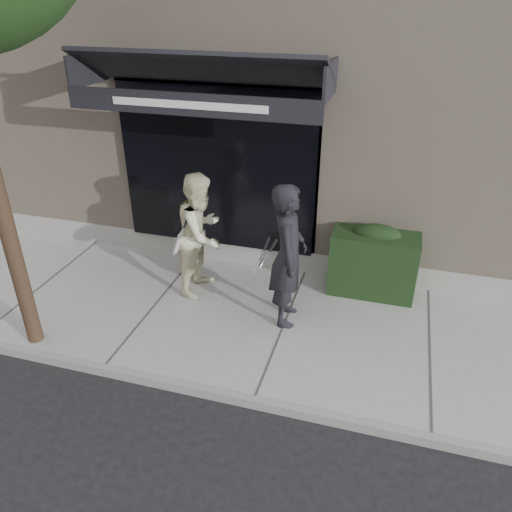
% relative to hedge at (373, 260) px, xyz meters
% --- Properties ---
extents(ground, '(80.00, 80.00, 0.00)m').
position_rel_hedge_xyz_m(ground, '(-1.10, -1.25, -0.66)').
color(ground, black).
rests_on(ground, ground).
extents(sidewalk, '(20.00, 3.00, 0.12)m').
position_rel_hedge_xyz_m(sidewalk, '(-1.10, -1.25, -0.60)').
color(sidewalk, gray).
rests_on(sidewalk, ground).
extents(curb, '(20.00, 0.10, 0.14)m').
position_rel_hedge_xyz_m(curb, '(-1.10, -2.80, -0.59)').
color(curb, gray).
rests_on(curb, ground).
extents(building_facade, '(14.30, 8.04, 5.64)m').
position_rel_hedge_xyz_m(building_facade, '(-1.11, 3.71, 2.08)').
color(building_facade, tan).
rests_on(building_facade, ground).
extents(hedge, '(1.30, 0.70, 1.14)m').
position_rel_hedge_xyz_m(hedge, '(0.00, 0.00, 0.00)').
color(hedge, black).
rests_on(hedge, sidewalk).
extents(pedestrian_front, '(0.78, 0.93, 2.07)m').
position_rel_hedge_xyz_m(pedestrian_front, '(-1.11, -1.12, 0.49)').
color(pedestrian_front, black).
rests_on(pedestrian_front, sidewalk).
extents(pedestrian_back, '(0.83, 1.01, 1.92)m').
position_rel_hedge_xyz_m(pedestrian_back, '(-2.56, -0.66, 0.42)').
color(pedestrian_back, beige).
rests_on(pedestrian_back, sidewalk).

